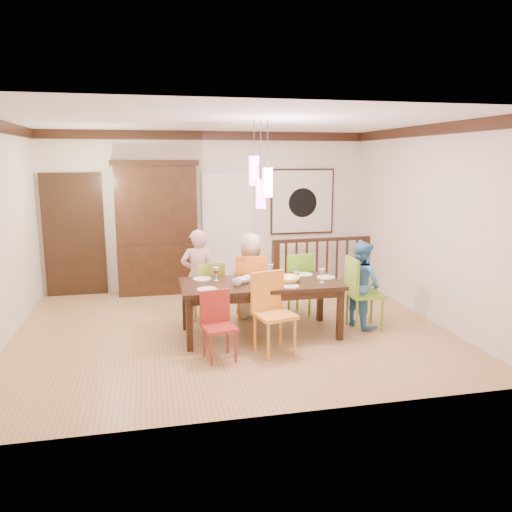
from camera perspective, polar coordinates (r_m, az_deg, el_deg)
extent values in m
plane|color=#A47B4F|center=(7.24, -2.78, -8.36)|extent=(6.00, 6.00, 0.00)
plane|color=white|center=(6.85, -3.01, 15.18)|extent=(6.00, 6.00, 0.00)
plane|color=beige|center=(9.36, -5.40, 5.13)|extent=(6.00, 0.00, 6.00)
plane|color=beige|center=(7.95, 19.01, 3.55)|extent=(0.00, 5.00, 5.00)
cube|color=black|center=(9.38, -20.04, 2.06)|extent=(1.04, 0.07, 2.24)
cube|color=silver|center=(9.42, -3.21, 2.75)|extent=(0.97, 0.05, 2.22)
cube|color=black|center=(9.69, 5.29, 6.22)|extent=(1.25, 0.04, 1.25)
cube|color=silver|center=(9.67, 5.34, 6.21)|extent=(1.18, 0.02, 1.18)
cylinder|color=black|center=(9.66, 5.36, 6.08)|extent=(0.56, 0.01, 0.56)
cube|color=#E945A5|center=(6.65, -0.24, 9.72)|extent=(0.11, 0.11, 0.38)
cylinder|color=black|center=(6.65, -0.24, 13.34)|extent=(0.01, 0.01, 0.46)
cube|color=#E945A5|center=(6.59, 1.32, 8.40)|extent=(0.11, 0.11, 0.38)
cylinder|color=black|center=(6.59, 1.34, 12.71)|extent=(0.01, 0.01, 0.61)
cube|color=#E945A5|center=(6.63, 0.53, 7.12)|extent=(0.11, 0.11, 0.38)
cylinder|color=black|center=(6.61, 0.54, 12.05)|extent=(0.01, 0.01, 0.76)
cube|color=black|center=(6.82, 0.52, -3.20)|extent=(2.18, 1.01, 0.05)
cube|color=black|center=(7.18, -8.12, -5.70)|extent=(0.08, 0.08, 0.70)
cube|color=black|center=(7.57, 7.28, -4.78)|extent=(0.08, 0.08, 0.70)
cube|color=black|center=(6.39, -7.57, -7.79)|extent=(0.08, 0.08, 0.70)
cube|color=black|center=(6.83, 9.59, -6.60)|extent=(0.08, 0.08, 0.70)
cube|color=black|center=(7.25, -0.24, -2.96)|extent=(1.97, 0.06, 0.10)
cube|color=black|center=(6.43, 1.37, -4.77)|extent=(1.97, 0.06, 0.10)
cube|color=#91B232|center=(7.54, -5.46, -4.08)|extent=(0.46, 0.46, 0.04)
cube|color=#91B232|center=(7.48, -5.49, -2.27)|extent=(0.41, 0.09, 0.45)
cylinder|color=#91B232|center=(7.43, -6.56, -6.16)|extent=(0.04, 0.04, 0.43)
cylinder|color=#91B232|center=(7.47, -3.99, -6.02)|extent=(0.04, 0.04, 0.43)
cylinder|color=#91B232|center=(7.75, -6.81, -5.44)|extent=(0.04, 0.04, 0.43)
cylinder|color=#91B232|center=(7.78, -4.35, -5.32)|extent=(0.04, 0.04, 0.43)
cube|color=orange|center=(7.59, -0.54, -3.59)|extent=(0.54, 0.54, 0.04)
cube|color=orange|center=(7.53, -0.54, -1.60)|extent=(0.45, 0.14, 0.50)
cylinder|color=orange|center=(7.45, -1.64, -5.86)|extent=(0.04, 0.04, 0.48)
cylinder|color=orange|center=(7.52, 1.13, -5.69)|extent=(0.04, 0.04, 0.48)
cylinder|color=orange|center=(7.80, -2.14, -5.10)|extent=(0.04, 0.04, 0.48)
cylinder|color=orange|center=(7.87, 0.51, -4.94)|extent=(0.04, 0.04, 0.48)
cube|color=#67AE23|center=(7.75, 4.30, -3.33)|extent=(0.55, 0.55, 0.04)
cube|color=#67AE23|center=(7.69, 4.33, -1.38)|extent=(0.45, 0.15, 0.50)
cylinder|color=#67AE23|center=(7.60, 3.33, -5.55)|extent=(0.04, 0.04, 0.47)
cylinder|color=#67AE23|center=(7.70, 5.97, -5.36)|extent=(0.04, 0.04, 0.47)
cylinder|color=#67AE23|center=(7.94, 2.63, -4.82)|extent=(0.04, 0.04, 0.47)
cylinder|color=#67AE23|center=(8.04, 5.16, -4.65)|extent=(0.04, 0.04, 0.47)
cube|color=maroon|center=(6.08, -4.21, -8.17)|extent=(0.43, 0.43, 0.04)
cube|color=maroon|center=(6.01, -4.24, -6.16)|extent=(0.38, 0.10, 0.41)
cylinder|color=maroon|center=(6.00, -5.44, -10.59)|extent=(0.03, 0.03, 0.39)
cylinder|color=maroon|center=(6.03, -2.52, -10.40)|extent=(0.03, 0.03, 0.39)
cylinder|color=maroon|center=(6.28, -5.77, -9.58)|extent=(0.03, 0.03, 0.39)
cylinder|color=maroon|center=(6.32, -2.99, -9.41)|extent=(0.03, 0.03, 0.39)
cube|color=orange|center=(6.26, 2.15, -6.78)|extent=(0.55, 0.55, 0.04)
cube|color=orange|center=(6.18, 2.17, -4.39)|extent=(0.45, 0.15, 0.50)
cylinder|color=orange|center=(6.13, 0.88, -9.63)|extent=(0.04, 0.04, 0.48)
cylinder|color=orange|center=(6.22, 4.23, -9.36)|extent=(0.04, 0.04, 0.48)
cylinder|color=orange|center=(6.47, 0.13, -8.51)|extent=(0.04, 0.04, 0.48)
cylinder|color=orange|center=(6.55, 3.31, -8.27)|extent=(0.04, 0.04, 0.48)
cube|color=#79A92B|center=(7.31, 12.36, -4.29)|extent=(0.48, 0.48, 0.04)
cube|color=#79A92B|center=(7.25, 12.45, -2.16)|extent=(0.06, 0.47, 0.51)
cylinder|color=#79A92B|center=(7.14, 11.51, -6.77)|extent=(0.04, 0.04, 0.49)
cylinder|color=#79A92B|center=(7.30, 14.26, -6.50)|extent=(0.04, 0.04, 0.49)
cylinder|color=#79A92B|center=(7.48, 10.34, -5.92)|extent=(0.04, 0.04, 0.49)
cylinder|color=#79A92B|center=(7.63, 12.99, -5.69)|extent=(0.04, 0.04, 0.49)
cube|color=black|center=(9.23, -11.07, -1.37)|extent=(1.41, 0.44, 0.91)
cube|color=black|center=(9.08, -11.34, 5.83)|extent=(1.41, 0.40, 1.41)
cube|color=black|center=(9.27, -11.36, 5.93)|extent=(1.21, 0.02, 1.21)
cube|color=black|center=(9.04, -11.51, 10.41)|extent=(1.51, 0.44, 0.10)
cube|color=black|center=(9.18, 2.18, -1.20)|extent=(0.13, 0.13, 0.92)
cube|color=black|center=(9.79, 12.55, -0.70)|extent=(0.13, 0.13, 0.92)
cube|color=black|center=(9.36, 7.60, 1.87)|extent=(1.94, 0.17, 0.06)
cube|color=black|center=(9.54, 7.47, -3.35)|extent=(1.82, 0.14, 0.05)
imported|color=#D9A5B2|center=(7.50, -6.64, -2.21)|extent=(0.52, 0.35, 1.39)
imported|color=beige|center=(7.61, -0.61, -2.21)|extent=(0.68, 0.47, 1.32)
imported|color=#4790C7|center=(7.36, 11.95, -3.15)|extent=(0.65, 0.73, 1.26)
imported|color=gold|center=(6.78, 3.54, -2.72)|extent=(0.40, 0.40, 0.09)
imported|color=white|center=(6.77, -1.49, -2.82)|extent=(0.21, 0.21, 0.06)
imported|color=silver|center=(6.59, -2.20, -3.05)|extent=(0.15, 0.15, 0.10)
imported|color=silver|center=(7.07, 4.63, -2.16)|extent=(0.12, 0.12, 0.09)
cylinder|color=white|center=(7.00, -6.17, -2.62)|extent=(0.26, 0.26, 0.01)
cylinder|color=white|center=(7.08, -0.49, -2.40)|extent=(0.26, 0.26, 0.01)
cylinder|color=white|center=(7.26, 5.48, -2.11)|extent=(0.26, 0.26, 0.01)
cylinder|color=white|center=(6.44, -5.62, -3.82)|extent=(0.26, 0.26, 0.01)
cylinder|color=white|center=(6.59, 3.86, -3.44)|extent=(0.26, 0.26, 0.01)
cylinder|color=white|center=(7.13, 7.99, -2.41)|extent=(0.26, 0.26, 0.01)
cube|color=#D83359|center=(6.44, 0.22, -3.75)|extent=(0.18, 0.14, 0.01)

